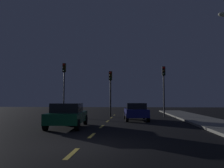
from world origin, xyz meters
The scene contains 13 objects.
ground_plane centered at (0.00, 7.00, 0.00)m, with size 80.00×80.00×0.00m, color black.
sidewalk_curb_right centered at (7.50, 7.00, 0.07)m, with size 3.00×40.00×0.15m, color gray.
lane_stripe_nearest centered at (0.00, -1.20, 0.00)m, with size 0.16×1.60×0.01m, color #EACC4C.
lane_stripe_second centered at (0.00, 2.60, 0.00)m, with size 0.16×1.60×0.01m, color #EACC4C.
lane_stripe_third centered at (0.00, 6.40, 0.00)m, with size 0.16×1.60×0.01m, color #EACC4C.
lane_stripe_fourth centered at (0.00, 10.20, 0.00)m, with size 0.16×1.60×0.01m, color #EACC4C.
lane_stripe_fifth centered at (0.00, 14.00, 0.00)m, with size 0.16×1.60×0.01m, color #EACC4C.
lane_stripe_sixth centered at (0.00, 17.80, 0.00)m, with size 0.16×1.60×0.01m, color #EACC4C.
traffic_signal_left centered at (-4.95, 15.02, 3.77)m, with size 0.32×0.38×5.43m.
traffic_signal_center centered at (-0.19, 15.02, 3.21)m, with size 0.32×0.38×4.56m.
traffic_signal_right centered at (5.09, 15.02, 3.49)m, with size 0.32×0.38×4.99m.
car_stopped_ahead centered at (2.25, 11.14, 0.73)m, with size 2.10×4.00×1.42m.
car_adjacent_lane centered at (-2.03, 5.75, 0.75)m, with size 2.20×4.49×1.47m.
Camera 1 is at (1.84, -8.60, 1.67)m, focal length 38.05 mm.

